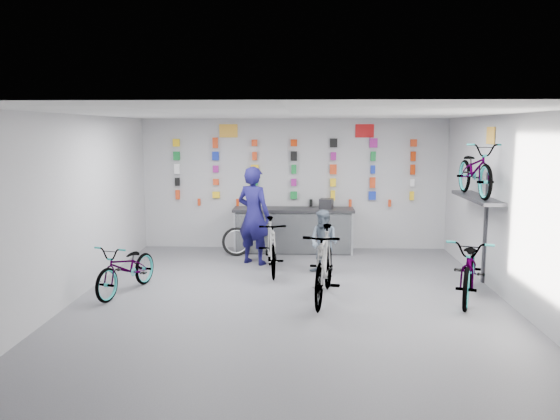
{
  "coord_description": "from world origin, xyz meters",
  "views": [
    {
      "loc": [
        0.18,
        -8.55,
        2.76
      ],
      "look_at": [
        -0.22,
        1.4,
        1.28
      ],
      "focal_mm": 35.0,
      "sensor_mm": 36.0,
      "label": 1
    }
  ],
  "objects_px": {
    "counter": "(293,231)",
    "customer": "(324,242)",
    "bike_right": "(470,267)",
    "bike_center": "(324,264)",
    "bike_service": "(271,246)",
    "bike_left": "(127,268)",
    "clerk": "(254,215)"
  },
  "relations": [
    {
      "from": "bike_center",
      "to": "bike_service",
      "type": "relative_size",
      "value": 1.14
    },
    {
      "from": "bike_center",
      "to": "clerk",
      "type": "distance_m",
      "value": 2.78
    },
    {
      "from": "customer",
      "to": "bike_service",
      "type": "bearing_deg",
      "value": -150.39
    },
    {
      "from": "clerk",
      "to": "customer",
      "type": "bearing_deg",
      "value": 179.42
    },
    {
      "from": "bike_left",
      "to": "customer",
      "type": "relative_size",
      "value": 1.35
    },
    {
      "from": "customer",
      "to": "bike_center",
      "type": "bearing_deg",
      "value": -59.58
    },
    {
      "from": "bike_right",
      "to": "customer",
      "type": "distance_m",
      "value": 2.75
    },
    {
      "from": "bike_center",
      "to": "bike_service",
      "type": "xyz_separation_m",
      "value": [
        -0.95,
        1.69,
        -0.07
      ]
    },
    {
      "from": "bike_center",
      "to": "customer",
      "type": "height_order",
      "value": "customer"
    },
    {
      "from": "counter",
      "to": "customer",
      "type": "height_order",
      "value": "customer"
    },
    {
      "from": "bike_left",
      "to": "customer",
      "type": "bearing_deg",
      "value": 37.67
    },
    {
      "from": "counter",
      "to": "bike_right",
      "type": "relative_size",
      "value": 1.34
    },
    {
      "from": "counter",
      "to": "customer",
      "type": "relative_size",
      "value": 2.18
    },
    {
      "from": "bike_right",
      "to": "customer",
      "type": "bearing_deg",
      "value": 167.57
    },
    {
      "from": "bike_service",
      "to": "counter",
      "type": "bearing_deg",
      "value": 70.57
    },
    {
      "from": "bike_service",
      "to": "customer",
      "type": "height_order",
      "value": "customer"
    },
    {
      "from": "counter",
      "to": "bike_left",
      "type": "height_order",
      "value": "counter"
    },
    {
      "from": "counter",
      "to": "customer",
      "type": "bearing_deg",
      "value": -71.75
    },
    {
      "from": "bike_right",
      "to": "bike_service",
      "type": "relative_size",
      "value": 1.15
    },
    {
      "from": "bike_left",
      "to": "bike_service",
      "type": "height_order",
      "value": "bike_service"
    },
    {
      "from": "bike_right",
      "to": "bike_service",
      "type": "bearing_deg",
      "value": 175.36
    },
    {
      "from": "bike_center",
      "to": "bike_right",
      "type": "relative_size",
      "value": 0.99
    },
    {
      "from": "bike_left",
      "to": "clerk",
      "type": "relative_size",
      "value": 0.83
    },
    {
      "from": "counter",
      "to": "bike_center",
      "type": "relative_size",
      "value": 1.35
    },
    {
      "from": "bike_service",
      "to": "customer",
      "type": "xyz_separation_m",
      "value": [
        1.01,
        -0.05,
        0.09
      ]
    },
    {
      "from": "bike_right",
      "to": "bike_service",
      "type": "xyz_separation_m",
      "value": [
        -3.34,
        1.53,
        -0.0
      ]
    },
    {
      "from": "bike_right",
      "to": "bike_left",
      "type": "bearing_deg",
      "value": -161.18
    },
    {
      "from": "bike_left",
      "to": "customer",
      "type": "distance_m",
      "value": 3.65
    },
    {
      "from": "bike_service",
      "to": "bike_left",
      "type": "bearing_deg",
      "value": -156.17
    },
    {
      "from": "counter",
      "to": "customer",
      "type": "distance_m",
      "value": 1.97
    },
    {
      "from": "bike_service",
      "to": "bike_center",
      "type": "bearing_deg",
      "value": -67.61
    },
    {
      "from": "bike_left",
      "to": "bike_service",
      "type": "xyz_separation_m",
      "value": [
        2.37,
        1.41,
        0.09
      ]
    }
  ]
}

